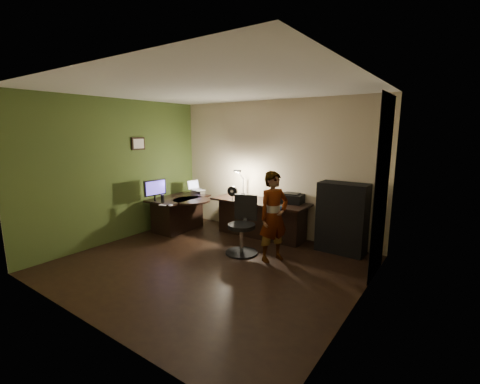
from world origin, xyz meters
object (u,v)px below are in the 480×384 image
Objects in this scene: desk_left at (179,214)px; office_chair at (242,226)px; desk_right at (259,219)px; cabinet at (342,218)px; person at (274,217)px; monitor at (155,194)px.

office_chair is (1.87, -0.35, 0.14)m from desk_left.
desk_right is 1.61× the size of cabinet.
desk_right is at bearing 19.04° from desk_left.
cabinet is at bearing 22.57° from office_chair.
person is (2.45, -0.28, 0.38)m from desk_left.
desk_left is 3.34m from cabinet.
cabinet reaches higher than monitor.
desk_right is 4.00× the size of monitor.
monitor is at bearing -158.68° from cabinet.
person is at bearing -48.09° from desk_right.
cabinet is 1.23× the size of office_chair.
desk_left is 1.75m from desk_right.
desk_right is 2.16m from monitor.
cabinet is at bearing -13.33° from person.
monitor is (-0.13, -0.53, 0.50)m from desk_left.
monitor is at bearing -104.77° from desk_left.
desk_left is 0.84× the size of person.
monitor is 0.49× the size of office_chair.
person is (-0.80, -1.01, 0.12)m from cabinet.
desk_left is at bearing -166.44° from cabinet.
office_chair is (0.23, -0.96, 0.13)m from desk_right.
cabinet is at bearing 4.01° from desk_right.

